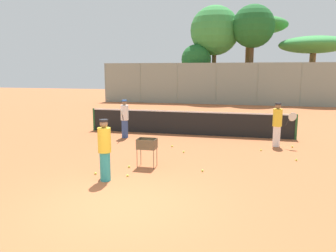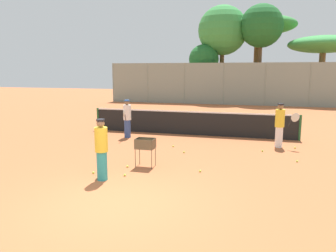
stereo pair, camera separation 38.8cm
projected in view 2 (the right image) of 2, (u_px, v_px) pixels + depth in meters
The scene contains 22 objects.
ground_plane at pixel (116, 204), 7.09m from camera, with size 80.00×80.00×0.00m, color #B26038.
tennis_net at pixel (191, 123), 14.60m from camera, with size 9.24×0.10×1.07m.
back_fence at pixel (224, 84), 27.23m from camera, with size 20.12×0.08×3.47m.
tree_0 at pixel (323, 45), 27.51m from camera, with size 5.77×5.77×5.72m.
tree_1 at pixel (223, 31), 29.18m from camera, with size 4.37×4.37×8.54m.
tree_2 at pixel (258, 26), 30.11m from camera, with size 6.92×6.92×7.78m.
tree_3 at pixel (204, 60), 29.15m from camera, with size 2.65×2.65×5.13m.
tree_4 at pixel (261, 26), 27.65m from camera, with size 3.63×3.63×8.36m.
player_white_outfit at pixel (280, 125), 12.18m from camera, with size 0.89×0.34×1.66m.
player_red_cap at pixel (127, 118), 13.98m from camera, with size 0.34×0.88×1.62m.
player_yellow_shirt at pixel (102, 149), 8.54m from camera, with size 0.43×0.85×1.63m.
ball_cart at pixel (145, 146), 9.76m from camera, with size 0.56×0.41×0.86m.
tennis_ball_0 at pixel (127, 166), 9.78m from camera, with size 0.07×0.07×0.07m, color #D1E54C.
tennis_ball_1 at pixel (295, 148), 12.12m from camera, with size 0.07×0.07×0.07m, color #D1E54C.
tennis_ball_2 at pixel (297, 161), 10.33m from camera, with size 0.07×0.07×0.07m, color #D1E54C.
tennis_ball_3 at pixel (93, 173), 9.18m from camera, with size 0.07×0.07×0.07m, color #D1E54C.
tennis_ball_4 at pixel (125, 175), 8.97m from camera, with size 0.07×0.07×0.07m, color #D1E54C.
tennis_ball_5 at pixel (184, 152), 11.48m from camera, with size 0.07×0.07×0.07m, color #D1E54C.
tennis_ball_6 at pixel (262, 151), 11.65m from camera, with size 0.07×0.07×0.07m, color #D1E54C.
tennis_ball_7 at pixel (200, 171), 9.33m from camera, with size 0.07×0.07×0.07m, color #D1E54C.
tennis_ball_8 at pixel (173, 146), 12.37m from camera, with size 0.07×0.07×0.07m, color #D1E54C.
parked_car at pixel (169, 92), 33.45m from camera, with size 4.20×1.70×1.60m.
Camera 2 is at (2.88, -6.15, 2.88)m, focal length 35.00 mm.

